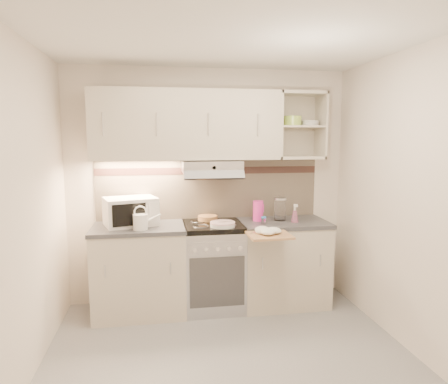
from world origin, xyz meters
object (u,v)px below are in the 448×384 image
at_px(spray_bottle, 295,215).
at_px(pink_pitcher, 258,211).
at_px(microwave, 130,211).
at_px(electric_range, 213,266).
at_px(cutting_board, 269,235).
at_px(watering_can, 141,221).
at_px(glass_jar, 280,209).
at_px(plate_stack, 223,224).

bearing_deg(spray_bottle, pink_pitcher, 171.45).
distance_m(microwave, spray_bottle, 1.68).
bearing_deg(electric_range, cutting_board, -44.49).
relative_size(watering_can, spray_bottle, 1.36).
xyz_separation_m(electric_range, watering_can, (-0.71, -0.16, 0.53)).
height_order(pink_pitcher, glass_jar, glass_jar).
xyz_separation_m(plate_stack, spray_bottle, (0.78, 0.09, 0.06)).
distance_m(electric_range, cutting_board, 0.78).
xyz_separation_m(plate_stack, pink_pitcher, (0.42, 0.22, 0.08)).
distance_m(watering_can, cutting_board, 1.22).
bearing_deg(pink_pitcher, microwave, 171.27).
distance_m(microwave, watering_can, 0.26).
bearing_deg(cutting_board, glass_jar, 61.68).
bearing_deg(spray_bottle, cutting_board, -124.05).
xyz_separation_m(watering_can, pink_pitcher, (1.20, 0.22, 0.02)).
bearing_deg(glass_jar, cutting_board, -117.51).
relative_size(plate_stack, pink_pitcher, 1.16).
bearing_deg(cutting_board, pink_pitcher, 86.64).
height_order(electric_range, cutting_board, electric_range).
bearing_deg(spray_bottle, microwave, -173.58).
distance_m(microwave, glass_jar, 1.55).
relative_size(watering_can, plate_stack, 1.10).
height_order(watering_can, pink_pitcher, watering_can).
height_order(plate_stack, spray_bottle, spray_bottle).
height_order(glass_jar, spray_bottle, glass_jar).
relative_size(watering_can, pink_pitcher, 1.28).
bearing_deg(plate_stack, glass_jar, 17.28).
height_order(watering_can, spray_bottle, watering_can).
xyz_separation_m(plate_stack, cutting_board, (0.39, -0.30, -0.05)).
bearing_deg(plate_stack, microwave, 166.04).
height_order(spray_bottle, cutting_board, spray_bottle).
distance_m(electric_range, watering_can, 0.91).
bearing_deg(cutting_board, plate_stack, 142.24).
bearing_deg(watering_can, microwave, 109.59).
xyz_separation_m(electric_range, pink_pitcher, (0.49, 0.05, 0.56)).
distance_m(plate_stack, spray_bottle, 0.78).
relative_size(microwave, watering_can, 2.10).
relative_size(electric_range, watering_can, 3.27).
height_order(pink_pitcher, spray_bottle, pink_pitcher).
relative_size(electric_range, spray_bottle, 4.45).
distance_m(watering_can, glass_jar, 1.45).
bearing_deg(electric_range, pink_pitcher, 6.19).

